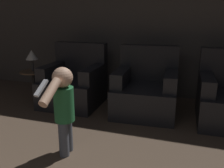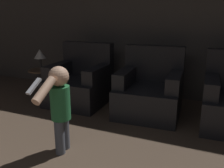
{
  "view_description": "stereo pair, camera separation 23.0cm",
  "coord_description": "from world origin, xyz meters",
  "px_view_note": "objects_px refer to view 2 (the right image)",
  "views": [
    {
      "loc": [
        0.7,
        0.52,
        1.31
      ],
      "look_at": [
        -0.15,
        3.04,
        0.55
      ],
      "focal_mm": 40.0,
      "sensor_mm": 36.0,
      "label": 1
    },
    {
      "loc": [
        0.91,
        0.6,
        1.31
      ],
      "look_at": [
        -0.15,
        3.04,
        0.55
      ],
      "focal_mm": 40.0,
      "sensor_mm": 36.0,
      "label": 2
    }
  ],
  "objects_px": {
    "armchair_left": "(80,83)",
    "lamp": "(40,54)",
    "armchair_middle": "(150,91)",
    "person_toddler": "(60,103)"
  },
  "relations": [
    {
      "from": "armchair_left",
      "to": "lamp",
      "type": "height_order",
      "value": "armchair_left"
    },
    {
      "from": "armchair_left",
      "to": "armchair_middle",
      "type": "relative_size",
      "value": 1.0
    },
    {
      "from": "armchair_left",
      "to": "armchair_middle",
      "type": "bearing_deg",
      "value": -0.93
    },
    {
      "from": "lamp",
      "to": "armchair_left",
      "type": "bearing_deg",
      "value": 5.04
    },
    {
      "from": "armchair_left",
      "to": "armchair_middle",
      "type": "height_order",
      "value": "same"
    },
    {
      "from": "armchair_left",
      "to": "person_toddler",
      "type": "distance_m",
      "value": 1.43
    },
    {
      "from": "armchair_left",
      "to": "person_toddler",
      "type": "bearing_deg",
      "value": -67.82
    },
    {
      "from": "armchair_middle",
      "to": "lamp",
      "type": "height_order",
      "value": "armchair_middle"
    },
    {
      "from": "armchair_middle",
      "to": "person_toddler",
      "type": "distance_m",
      "value": 1.41
    },
    {
      "from": "person_toddler",
      "to": "lamp",
      "type": "bearing_deg",
      "value": 37.17
    }
  ]
}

